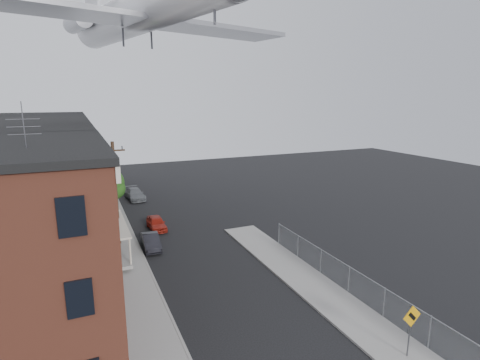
% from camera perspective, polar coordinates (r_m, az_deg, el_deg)
% --- Properties ---
extents(sidewalk_left, '(3.00, 62.00, 0.12)m').
position_cam_1_polar(sidewalk_left, '(38.31, -18.64, -6.87)').
color(sidewalk_left, gray).
rests_on(sidewalk_left, ground).
extents(sidewalk_right, '(3.00, 26.00, 0.12)m').
position_cam_1_polar(sidewalk_right, '(25.83, 11.99, -16.12)').
color(sidewalk_right, gray).
rests_on(sidewalk_right, ground).
extents(curb_left, '(0.15, 62.00, 0.14)m').
position_cam_1_polar(curb_left, '(38.44, -16.48, -6.65)').
color(curb_left, gray).
rests_on(curb_left, ground).
extents(curb_right, '(0.15, 26.00, 0.14)m').
position_cam_1_polar(curb_right, '(25.09, 9.18, -16.88)').
color(curb_right, gray).
rests_on(curb_right, ground).
extents(row_house_a, '(11.98, 7.00, 10.30)m').
position_cam_1_polar(row_house_a, '(29.84, -30.36, -3.20)').
color(row_house_a, slate).
rests_on(row_house_a, ground).
extents(row_house_b, '(11.98, 7.00, 10.30)m').
position_cam_1_polar(row_house_b, '(36.62, -29.21, -0.46)').
color(row_house_b, gray).
rests_on(row_house_b, ground).
extents(row_house_c, '(11.98, 7.00, 10.30)m').
position_cam_1_polar(row_house_c, '(43.48, -28.43, 1.43)').
color(row_house_c, slate).
rests_on(row_house_c, ground).
extents(row_house_d, '(11.98, 7.00, 10.30)m').
position_cam_1_polar(row_house_d, '(50.37, -27.86, 2.80)').
color(row_house_d, gray).
rests_on(row_house_d, ground).
extents(row_house_e, '(11.98, 7.00, 10.30)m').
position_cam_1_polar(row_house_e, '(57.29, -27.42, 3.84)').
color(row_house_e, slate).
rests_on(row_house_e, ground).
extents(chainlink_fence, '(0.06, 18.06, 1.90)m').
position_cam_1_polar(chainlink_fence, '(25.55, 16.26, -14.33)').
color(chainlink_fence, gray).
rests_on(chainlink_fence, ground).
extents(warning_sign, '(1.10, 0.11, 2.80)m').
position_cam_1_polar(warning_sign, '(20.54, 24.60, -19.22)').
color(warning_sign, '#515156').
rests_on(warning_sign, ground).
extents(utility_pole, '(1.80, 0.26, 9.00)m').
position_cam_1_polar(utility_pole, '(31.26, -18.35, -2.32)').
color(utility_pole, black).
rests_on(utility_pole, ground).
extents(street_tree, '(3.22, 3.20, 5.20)m').
position_cam_1_polar(street_tree, '(41.20, -19.18, -0.67)').
color(street_tree, black).
rests_on(street_tree, ground).
extents(car_near, '(1.53, 3.70, 1.26)m').
position_cam_1_polar(car_near, '(36.70, -12.62, -6.42)').
color(car_near, '#A82215').
rests_on(car_near, ground).
extents(car_mid, '(1.45, 3.75, 1.22)m').
position_cam_1_polar(car_mid, '(32.32, -13.41, -9.12)').
color(car_mid, black).
rests_on(car_mid, ground).
extents(car_far, '(2.27, 4.78, 1.35)m').
position_cam_1_polar(car_far, '(47.99, -15.72, -2.07)').
color(car_far, slate).
rests_on(car_far, ground).
extents(airplane, '(26.80, 30.64, 8.82)m').
position_cam_1_polar(airplane, '(36.51, -15.26, 23.48)').
color(airplane, silver).
rests_on(airplane, ground).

